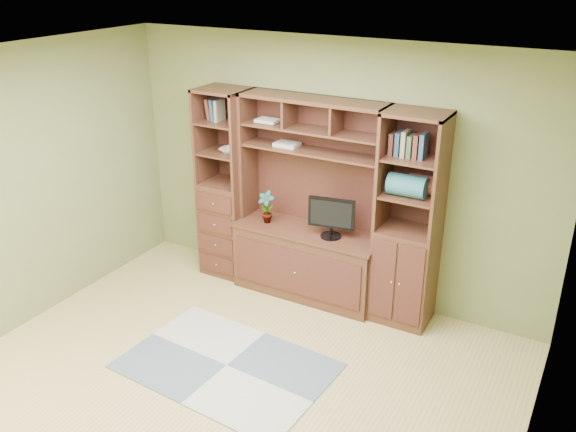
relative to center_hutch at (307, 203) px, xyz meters
The scene contains 11 objects.
room 1.76m from the center_hutch, 85.70° to the right, with size 4.60×4.10×2.64m.
center_hutch is the anchor object (origin of this frame).
left_tower 1.00m from the center_hutch, behind, with size 0.50×0.45×2.05m, color #492719.
right_tower 1.03m from the center_hutch, ahead, with size 0.55×0.45×2.05m, color #492719.
rug 1.76m from the center_hutch, 91.15° to the right, with size 1.75×1.17×0.01m, color gray.
monitor 0.28m from the center_hutch, ahead, with size 0.46×0.20×0.56m, color black.
orchid 0.47m from the center_hutch, behind, with size 0.18×0.12×0.34m, color #A03E36.
magazines 0.61m from the center_hutch, 162.24° to the left, with size 0.24×0.17×0.04m, color #B8AF9D.
bowl 1.02m from the center_hutch, behind, with size 0.20×0.20×0.05m, color silver.
blanket_teal 1.06m from the center_hutch, ahead, with size 0.35×0.20×0.20m, color #29646B.
blanket_red 1.19m from the center_hutch, ahead, with size 0.32×0.18×0.18m, color brown.
Camera 1 is at (2.41, -3.23, 3.28)m, focal length 38.00 mm.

